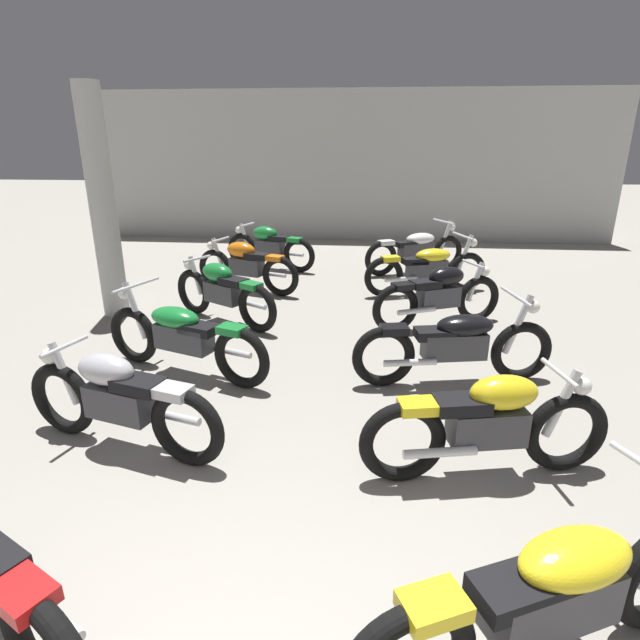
% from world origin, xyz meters
% --- Properties ---
extents(back_wall, '(12.95, 0.24, 3.60)m').
position_xyz_m(back_wall, '(0.00, 12.24, 1.80)').
color(back_wall, '#B2B2AD').
rests_on(back_wall, ground).
extents(support_pillar, '(0.36, 0.36, 3.20)m').
position_xyz_m(support_pillar, '(-3.20, 5.93, 1.60)').
color(support_pillar, '#B2B2AD').
rests_on(support_pillar, ground).
extents(motorcycle_left_row_1, '(1.93, 0.70, 0.88)m').
position_xyz_m(motorcycle_left_row_1, '(-1.50, 2.57, 0.46)').
color(motorcycle_left_row_1, black).
rests_on(motorcycle_left_row_1, ground).
extents(motorcycle_left_row_2, '(2.07, 0.97, 0.97)m').
position_xyz_m(motorcycle_left_row_2, '(-1.47, 4.03, 0.45)').
color(motorcycle_left_row_2, black).
rests_on(motorcycle_left_row_2, ground).
extents(motorcycle_left_row_3, '(1.74, 1.12, 0.88)m').
position_xyz_m(motorcycle_left_row_3, '(-1.50, 5.74, 0.46)').
color(motorcycle_left_row_3, black).
rests_on(motorcycle_left_row_3, ground).
extents(motorcycle_left_row_4, '(1.89, 0.78, 0.88)m').
position_xyz_m(motorcycle_left_row_4, '(-1.53, 7.29, 0.46)').
color(motorcycle_left_row_4, black).
rests_on(motorcycle_left_row_4, ground).
extents(motorcycle_left_row_5, '(1.90, 0.78, 0.88)m').
position_xyz_m(motorcycle_left_row_5, '(-1.44, 8.90, 0.46)').
color(motorcycle_left_row_5, black).
rests_on(motorcycle_left_row_5, ground).
extents(motorcycle_right_row_0, '(2.02, 1.06, 0.97)m').
position_xyz_m(motorcycle_right_row_0, '(1.45, 0.93, 0.45)').
color(motorcycle_right_row_0, black).
rests_on(motorcycle_right_row_0, ground).
extents(motorcycle_right_row_1, '(1.95, 0.64, 0.88)m').
position_xyz_m(motorcycle_right_row_1, '(1.47, 2.48, 0.46)').
color(motorcycle_right_row_1, black).
rests_on(motorcycle_right_row_1, ground).
extents(motorcycle_right_row_2, '(2.15, 0.76, 0.97)m').
position_xyz_m(motorcycle_right_row_2, '(1.46, 4.08, 0.45)').
color(motorcycle_right_row_2, black).
rests_on(motorcycle_right_row_2, ground).
extents(motorcycle_right_row_3, '(1.84, 0.91, 0.88)m').
position_xyz_m(motorcycle_right_row_3, '(1.51, 5.84, 0.46)').
color(motorcycle_right_row_3, black).
rests_on(motorcycle_right_row_3, ground).
extents(motorcycle_right_row_4, '(2.09, 0.93, 0.97)m').
position_xyz_m(motorcycle_right_row_4, '(1.51, 7.45, 0.45)').
color(motorcycle_right_row_4, black).
rests_on(motorcycle_right_row_4, ground).
extents(motorcycle_right_row_5, '(1.97, 1.15, 0.97)m').
position_xyz_m(motorcycle_right_row_5, '(1.43, 8.90, 0.45)').
color(motorcycle_right_row_5, black).
rests_on(motorcycle_right_row_5, ground).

